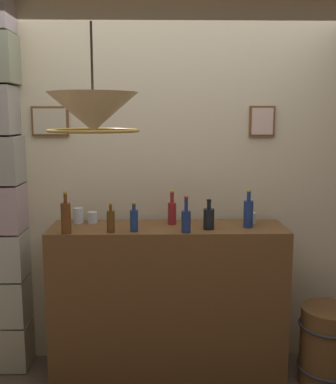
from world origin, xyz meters
name	(u,v)px	position (x,y,z in m)	size (l,w,h in m)	color
panelled_rear_partition	(167,166)	(0.00, 1.10, 1.47)	(3.80, 0.15, 2.79)	beige
bar_shelf_unit	(168,301)	(0.00, 0.80, 0.54)	(1.62, 0.44, 1.09)	brown
liquor_bottle_vermouth	(209,218)	(0.27, 0.72, 1.16)	(0.07, 0.07, 0.20)	black
liquor_bottle_brandy	(172,212)	(0.03, 0.87, 1.18)	(0.06, 0.06, 0.24)	maroon
liquor_bottle_sherry	(111,221)	(-0.38, 0.65, 1.16)	(0.05, 0.05, 0.20)	brown
liquor_bottle_whiskey	(134,220)	(-0.23, 0.67, 1.16)	(0.05, 0.05, 0.20)	navy
liquor_bottle_bourbon	(248,213)	(0.55, 0.77, 1.19)	(0.07, 0.07, 0.26)	navy
liquor_bottle_scotch	(186,220)	(0.12, 0.63, 1.17)	(0.06, 0.06, 0.24)	navy
liquor_bottle_vodka	(66,217)	(-0.66, 0.63, 1.19)	(0.06, 0.06, 0.27)	brown
glass_tumbler_rocks	(92,217)	(-0.54, 0.93, 1.12)	(0.07, 0.07, 0.08)	silver
glass_tumbler_highball	(251,218)	(0.60, 0.89, 1.12)	(0.07, 0.07, 0.08)	silver
glass_tumbler_shot	(79,216)	(-0.63, 0.92, 1.14)	(0.07, 0.07, 0.11)	silver
pendant_lamp	(93,113)	(-0.38, -0.02, 1.85)	(0.46, 0.46, 0.53)	beige
wooden_barrel	(329,346)	(1.11, 0.65, 0.27)	(0.42, 0.42, 0.54)	brown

